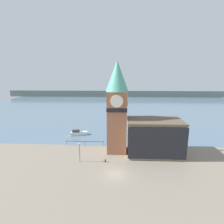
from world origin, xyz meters
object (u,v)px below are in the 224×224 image
at_px(boat_near, 78,133).
at_px(mooring_bollard_near, 105,160).
at_px(pier_building, 154,137).
at_px(clock_tower, 117,105).
at_px(lamp_post, 79,149).

height_order(boat_near, mooring_bollard_near, boat_near).
relative_size(pier_building, mooring_bollard_near, 18.40).
height_order(clock_tower, boat_near, clock_tower).
relative_size(clock_tower, pier_building, 1.72).
bearing_deg(lamp_post, mooring_bollard_near, 1.14).
height_order(mooring_bollard_near, lamp_post, lamp_post).
xyz_separation_m(pier_building, boat_near, (-20.07, 11.51, -3.36)).
distance_m(clock_tower, boat_near, 18.86).
height_order(pier_building, mooring_bollard_near, pier_building).
height_order(clock_tower, lamp_post, clock_tower).
bearing_deg(clock_tower, mooring_bollard_near, -112.49).
bearing_deg(clock_tower, pier_building, -5.98).
distance_m(boat_near, lamp_post, 16.86).
distance_m(boat_near, mooring_bollard_near, 18.62).
xyz_separation_m(boat_near, mooring_bollard_near, (9.37, -16.09, -0.28)).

